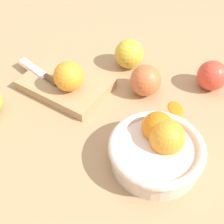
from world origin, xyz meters
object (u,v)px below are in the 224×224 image
(apple_front_left_2, at_px, (212,76))
(cutting_board, at_px, (66,84))
(orange_on_board, at_px, (69,76))
(apple_front_right, at_px, (129,54))
(apple_front_left, at_px, (146,81))
(knife, at_px, (43,74))
(bowl, at_px, (157,148))

(apple_front_left_2, bearing_deg, cutting_board, 33.81)
(orange_on_board, relative_size, apple_front_right, 0.92)
(apple_front_left, height_order, apple_front_right, apple_front_right)
(knife, relative_size, apple_front_left, 2.00)
(cutting_board, distance_m, apple_front_left_2, 0.37)
(cutting_board, distance_m, apple_front_left, 0.20)
(bowl, distance_m, knife, 0.36)
(bowl, height_order, orange_on_board, bowl)
(orange_on_board, distance_m, knife, 0.09)
(cutting_board, xyz_separation_m, orange_on_board, (-0.03, 0.02, 0.05))
(apple_front_left, bearing_deg, orange_on_board, 36.61)
(bowl, distance_m, cutting_board, 0.31)
(knife, bearing_deg, apple_front_right, -128.20)
(bowl, xyz_separation_m, knife, (0.36, -0.06, -0.01))
(apple_front_left, xyz_separation_m, apple_front_left_2, (-0.13, -0.11, -0.00))
(orange_on_board, height_order, knife, orange_on_board)
(bowl, height_order, knife, bowl)
(knife, distance_m, apple_front_right, 0.24)
(orange_on_board, distance_m, apple_front_right, 0.19)
(orange_on_board, height_order, apple_front_left_2, orange_on_board)
(bowl, xyz_separation_m, apple_front_left, (0.12, -0.17, 0.00))
(bowl, relative_size, orange_on_board, 2.63)
(bowl, xyz_separation_m, cutting_board, (0.30, -0.07, -0.03))
(apple_front_left, bearing_deg, knife, 25.48)
(apple_front_left, height_order, apple_front_left_2, apple_front_left)
(cutting_board, relative_size, apple_front_left, 2.77)
(orange_on_board, distance_m, apple_front_left, 0.19)
(bowl, relative_size, knife, 1.24)
(knife, distance_m, apple_front_left_2, 0.43)
(knife, relative_size, apple_front_left_2, 2.06)
(apple_front_left_2, bearing_deg, knife, 31.40)
(cutting_board, xyz_separation_m, knife, (0.06, 0.02, 0.02))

